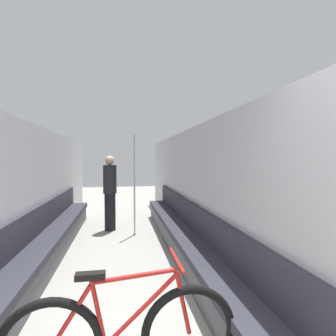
{
  "coord_description": "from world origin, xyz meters",
  "views": [
    {
      "loc": [
        0.06,
        -0.53,
        1.63
      ],
      "look_at": [
        0.57,
        2.32,
        1.53
      ],
      "focal_mm": 28.0,
      "sensor_mm": 36.0,
      "label": 1
    }
  ],
  "objects_px": {
    "bench_seat_row_left": "(46,245)",
    "grab_pole_near": "(134,186)",
    "bench_seat_row_right": "(184,238)",
    "passenger_standing": "(110,192)"
  },
  "relations": [
    {
      "from": "bench_seat_row_left",
      "to": "grab_pole_near",
      "type": "relative_size",
      "value": 2.84
    },
    {
      "from": "bench_seat_row_right",
      "to": "passenger_standing",
      "type": "xyz_separation_m",
      "value": [
        -1.29,
        1.81,
        0.59
      ]
    },
    {
      "from": "passenger_standing",
      "to": "grab_pole_near",
      "type": "bearing_deg",
      "value": 90.49
    },
    {
      "from": "bench_seat_row_left",
      "to": "grab_pole_near",
      "type": "xyz_separation_m",
      "value": [
        1.43,
        1.35,
        0.76
      ]
    },
    {
      "from": "bench_seat_row_left",
      "to": "grab_pole_near",
      "type": "distance_m",
      "value": 2.11
    },
    {
      "from": "grab_pole_near",
      "to": "passenger_standing",
      "type": "distance_m",
      "value": 0.73
    },
    {
      "from": "bench_seat_row_left",
      "to": "bench_seat_row_right",
      "type": "bearing_deg",
      "value": 0.0
    },
    {
      "from": "bench_seat_row_left",
      "to": "bench_seat_row_right",
      "type": "relative_size",
      "value": 1.0
    },
    {
      "from": "grab_pole_near",
      "to": "bench_seat_row_right",
      "type": "bearing_deg",
      "value": -60.57
    },
    {
      "from": "bench_seat_row_left",
      "to": "passenger_standing",
      "type": "xyz_separation_m",
      "value": [
        0.9,
        1.81,
        0.59
      ]
    }
  ]
}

